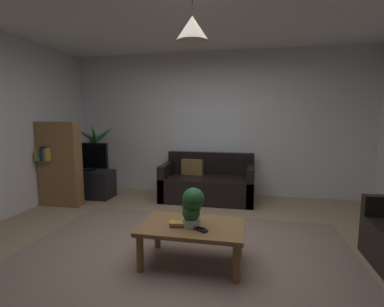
{
  "coord_description": "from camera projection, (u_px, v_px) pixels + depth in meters",
  "views": [
    {
      "loc": [
        0.68,
        -2.94,
        1.48
      ],
      "look_at": [
        0.0,
        0.3,
        1.05
      ],
      "focal_mm": 26.66,
      "sensor_mm": 36.0,
      "label": 1
    }
  ],
  "objects": [
    {
      "name": "remote_on_table_0",
      "position": [
        198.0,
        228.0,
        2.73
      ],
      "size": [
        0.17,
        0.1,
        0.02
      ],
      "primitive_type": "cube",
      "rotation": [
        0.0,
        0.0,
        4.41
      ],
      "color": "black",
      "rests_on": "coffee_table"
    },
    {
      "name": "coffee_table",
      "position": [
        192.0,
        231.0,
        2.85
      ],
      "size": [
        1.03,
        0.64,
        0.4
      ],
      "color": "olive",
      "rests_on": "ground"
    },
    {
      "name": "floor",
      "position": [
        187.0,
        251.0,
        3.18
      ],
      "size": [
        5.59,
        4.91,
        0.02
      ],
      "primitive_type": "cube",
      "color": "#9E8466",
      "rests_on": "ground"
    },
    {
      "name": "tv_stand",
      "position": [
        89.0,
        184.0,
        5.26
      ],
      "size": [
        0.9,
        0.44,
        0.5
      ],
      "primitive_type": "cube",
      "color": "black",
      "rests_on": "ground"
    },
    {
      "name": "tv",
      "position": [
        87.0,
        156.0,
        5.17
      ],
      "size": [
        0.82,
        0.16,
        0.51
      ],
      "color": "black",
      "rests_on": "tv_stand"
    },
    {
      "name": "potted_plant_on_table",
      "position": [
        192.0,
        206.0,
        2.79
      ],
      "size": [
        0.23,
        0.24,
        0.39
      ],
      "color": "beige",
      "rests_on": "coffee_table"
    },
    {
      "name": "book_on_table_1",
      "position": [
        178.0,
        223.0,
        2.81
      ],
      "size": [
        0.17,
        0.12,
        0.02
      ],
      "primitive_type": "cube",
      "rotation": [
        0.0,
        0.0,
        0.09
      ],
      "color": "gold",
      "rests_on": "coffee_table"
    },
    {
      "name": "rug",
      "position": [
        182.0,
        258.0,
        2.98
      ],
      "size": [
        3.63,
        2.7,
        0.01
      ],
      "primitive_type": "cube",
      "color": "gray",
      "rests_on": "ground"
    },
    {
      "name": "couch_under_window",
      "position": [
        207.0,
        185.0,
        5.09
      ],
      "size": [
        1.61,
        0.81,
        0.82
      ],
      "color": "black",
      "rests_on": "ground"
    },
    {
      "name": "remote_on_table_1",
      "position": [
        200.0,
        229.0,
        2.7
      ],
      "size": [
        0.16,
        0.13,
        0.02
      ],
      "primitive_type": "cube",
      "rotation": [
        0.0,
        0.0,
        4.15
      ],
      "color": "black",
      "rests_on": "coffee_table"
    },
    {
      "name": "pendant_lamp",
      "position": [
        192.0,
        28.0,
        2.6
      ],
      "size": [
        0.3,
        0.3,
        0.51
      ],
      "color": "black"
    },
    {
      "name": "wall_back",
      "position": [
        215.0,
        124.0,
        5.42
      ],
      "size": [
        5.71,
        0.06,
        2.68
      ],
      "primitive_type": "cube",
      "color": "silver",
      "rests_on": "ground"
    },
    {
      "name": "book_on_table_0",
      "position": [
        177.0,
        225.0,
        2.8
      ],
      "size": [
        0.15,
        0.1,
        0.02
      ],
      "primitive_type": "cube",
      "rotation": [
        0.0,
        0.0,
        0.14
      ],
      "color": "#72387F",
      "rests_on": "coffee_table"
    },
    {
      "name": "bookshelf_corner",
      "position": [
        59.0,
        164.0,
        4.72
      ],
      "size": [
        0.7,
        0.31,
        1.4
      ],
      "color": "olive",
      "rests_on": "ground"
    },
    {
      "name": "potted_palm_corner",
      "position": [
        96.0,
        160.0,
        5.61
      ],
      "size": [
        0.98,
        0.82,
        1.39
      ],
      "color": "brown",
      "rests_on": "ground"
    },
    {
      "name": "window_pane",
      "position": [
        206.0,
        133.0,
        5.45
      ],
      "size": [
        1.3,
        0.01,
        1.04
      ],
      "primitive_type": "cube",
      "color": "white"
    }
  ]
}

